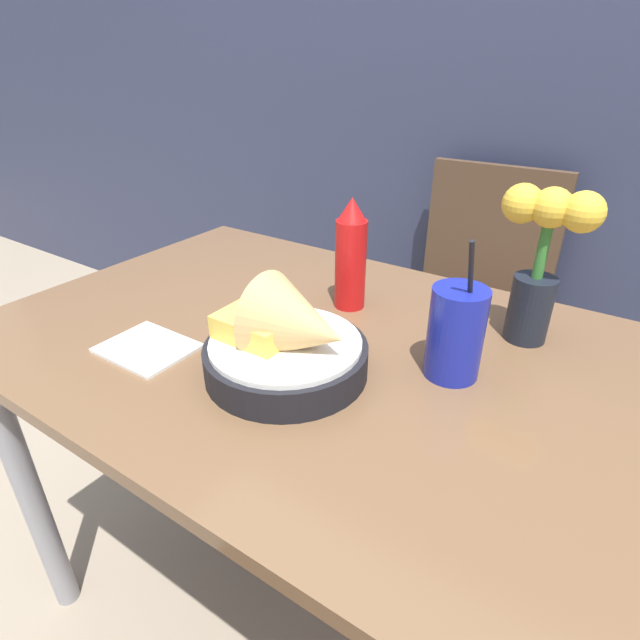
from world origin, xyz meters
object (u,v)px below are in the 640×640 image
(food_basket, at_px, (290,343))
(ketchup_bottle, at_px, (351,256))
(drink_cup, at_px, (455,336))
(chair_far_window, at_px, (474,290))
(flower_vase, at_px, (542,254))

(food_basket, height_order, ketchup_bottle, ketchup_bottle)
(food_basket, relative_size, drink_cup, 1.11)
(ketchup_bottle, bearing_deg, food_basket, -79.22)
(chair_far_window, bearing_deg, flower_vase, -67.18)
(ketchup_bottle, relative_size, flower_vase, 0.82)
(food_basket, xyz_separation_m, drink_cup, (0.20, 0.14, 0.01))
(food_basket, distance_m, drink_cup, 0.24)
(drink_cup, xyz_separation_m, flower_vase, (0.06, 0.17, 0.09))
(ketchup_bottle, height_order, drink_cup, drink_cup)
(chair_far_window, relative_size, flower_vase, 3.46)
(chair_far_window, bearing_deg, ketchup_bottle, -93.96)
(food_basket, bearing_deg, flower_vase, 49.52)
(flower_vase, bearing_deg, chair_far_window, 112.82)
(drink_cup, relative_size, flower_vase, 0.87)
(chair_far_window, xyz_separation_m, drink_cup, (0.20, -0.79, 0.28))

